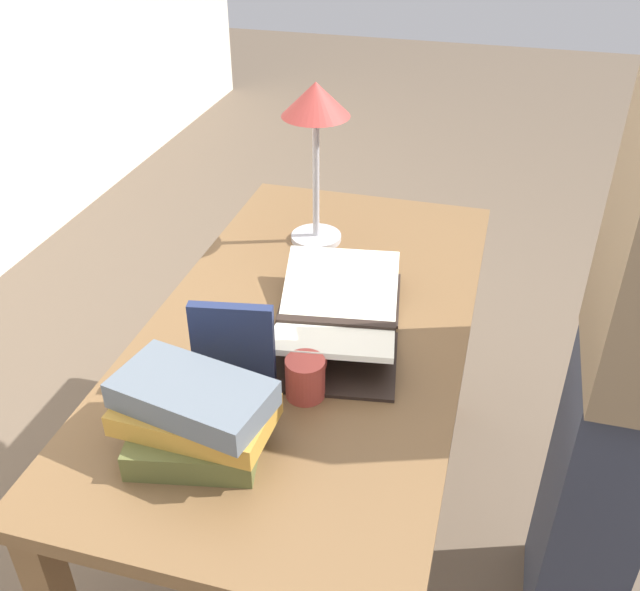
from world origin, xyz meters
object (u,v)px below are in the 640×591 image
Objects in this scene: reading_lamp at (316,117)px; person_reader at (633,363)px; coffee_mug at (306,377)px; book_standing_upright at (233,349)px; book_stack_tall at (195,416)px; open_book at (336,318)px.

reading_lamp is 0.95m from person_reader.
book_standing_upright is at bearing 98.71° from coffee_mug.
book_standing_upright is at bearing -3.25° from book_stack_tall.
person_reader is at bearing -69.89° from coffee_mug.
person_reader reaches higher than book_stack_tall.
reading_lamp is 0.72m from coffee_mug.
reading_lamp reaches higher than book_stack_tall.
reading_lamp is at bearing -116.78° from person_reader.
reading_lamp is at bearing 0.28° from book_stack_tall.
person_reader is (0.43, -0.79, -0.04)m from book_stack_tall.
person_reader reaches higher than reading_lamp.
open_book is 1.74× the size of book_stack_tall.
open_book is 0.24m from coffee_mug.
person_reader is (0.23, -0.64, -0.01)m from coffee_mug.
reading_lamp is at bearing -8.73° from book_standing_upright.
person_reader reaches higher than coffee_mug.
book_standing_upright reaches higher than book_stack_tall.
book_standing_upright is 0.16m from coffee_mug.
book_standing_upright is at bearing -71.87° from person_reader.
reading_lamp is 4.16× the size of coffee_mug.
open_book is 0.54m from reading_lamp.
book_stack_tall is 0.90m from person_reader.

